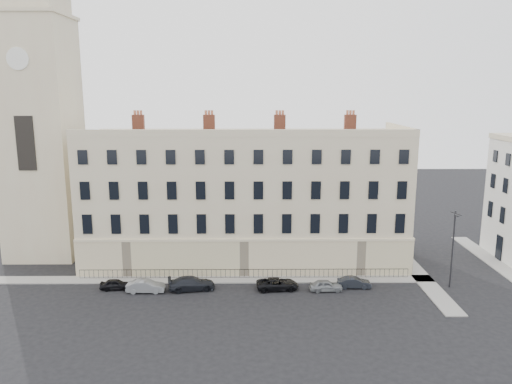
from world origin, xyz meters
The scene contains 14 objects.
ground centered at (0.00, 0.00, 0.00)m, with size 160.00×160.00×0.00m, color black.
terrace centered at (-5.97, 11.97, 7.50)m, with size 36.22×12.22×17.00m.
church_tower centered at (-30.00, 14.00, 18.66)m, with size 8.00×8.13×44.00m.
pavement_terrace centered at (-10.00, 5.00, 0.06)m, with size 48.00×2.00×0.12m, color gray.
pavement_east_return centered at (13.00, 8.00, 0.06)m, with size 2.00×24.00×0.12m, color gray.
pavement_adjacent centered at (23.00, 10.00, 0.06)m, with size 2.00×20.00×0.12m, color gray.
railings centered at (-6.00, 5.40, 0.55)m, with size 35.00×0.04×0.96m.
car_a centered at (-18.92, 2.60, 0.53)m, with size 1.26×3.12×1.06m, color black.
car_b centered at (-15.75, 1.87, 0.62)m, with size 1.32×3.79×1.25m, color gray.
car_c centered at (-11.26, 2.40, 0.68)m, with size 1.90×4.67×1.36m, color black.
car_d centered at (-2.61, 2.41, 0.59)m, with size 1.96×4.25×1.18m, color black.
car_e centered at (2.21, 1.99, 0.57)m, with size 1.34×3.33×1.13m, color gray.
car_f centered at (5.21, 2.78, 0.56)m, with size 1.17×3.37×1.11m, color black.
streetlamp centered at (14.97, 2.74, 4.44)m, with size 0.68×1.68×8.02m.
Camera 1 is at (-5.22, -44.86, 19.79)m, focal length 35.00 mm.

